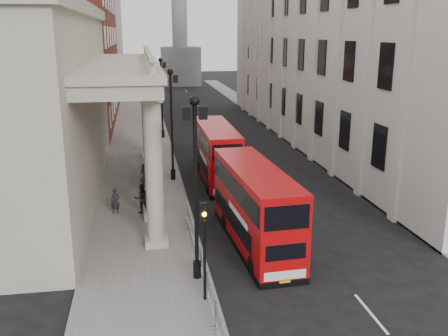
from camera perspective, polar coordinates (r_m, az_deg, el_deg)
The scene contains 19 objects.
ground at distance 20.17m, azimuth 0.07°, elevation -17.74°, with size 260.00×260.00×0.00m, color black.
sidewalk_west at distance 47.94m, azimuth -9.50°, elevation 1.87°, with size 6.00×140.00×0.12m, color slate.
sidewalk_east at distance 50.65m, azimuth 9.51°, elevation 2.59°, with size 3.00×140.00×0.12m, color slate.
kerb at distance 48.02m, azimuth -5.98°, elevation 2.03°, with size 0.20×140.00×0.14m, color slate.
portico_building at distance 35.87m, azimuth -21.92°, elevation 6.17°, with size 9.00×28.00×12.00m, color #9D9783.
brick_building at distance 65.13m, azimuth -16.87°, elevation 14.64°, with size 9.00×32.00×22.00m, color maroon.
west_building_far at distance 96.99m, azimuth -14.53°, elevation 14.21°, with size 9.00×30.00×20.00m, color #9D9783.
east_building at distance 52.22m, azimuth 12.11°, elevation 16.60°, with size 8.00×55.00×25.00m, color beige.
monument_column at distance 109.15m, azimuth -5.14°, elevation 17.82°, with size 8.00×8.00×54.20m.
lamp_post_south at distance 21.67m, azimuth -3.26°, elevation -1.05°, with size 1.05×0.44×8.32m.
lamp_post_mid at distance 37.25m, azimuth -6.02°, elevation 5.79°, with size 1.05×0.44×8.32m.
lamp_post_north at distance 53.08m, azimuth -7.15°, elevation 8.57°, with size 1.05×0.44×8.32m.
traffic_light at distance 20.39m, azimuth -2.26°, elevation -7.49°, with size 0.28×0.33×4.30m.
crowd_barriers at distance 21.68m, azimuth -1.87°, elevation -13.16°, with size 0.50×18.75×1.10m.
bus_near at distance 26.32m, azimuth 3.56°, elevation -4.25°, with size 2.90×9.91×4.23m.
bus_far at distance 37.89m, azimuth -0.85°, elevation 1.83°, with size 2.39×9.72×4.19m.
pedestrian_a at distance 31.56m, azimuth -12.31°, elevation -3.75°, with size 0.57×0.37×1.56m, color black.
pedestrian_b at distance 31.36m, azimuth -9.39°, elevation -3.42°, with size 0.91×0.71×1.87m, color black.
pedestrian_c at distance 37.48m, azimuth -9.02°, elevation -0.58°, with size 0.75×0.49×1.53m, color black.
Camera 1 is at (-2.83, -16.68, 10.99)m, focal length 40.00 mm.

